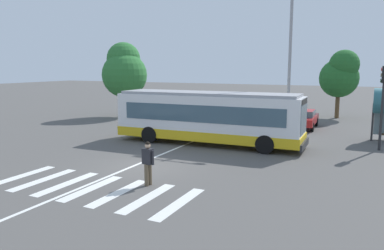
{
  "coord_description": "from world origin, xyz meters",
  "views": [
    {
      "loc": [
        9.26,
        -14.22,
        4.54
      ],
      "look_at": [
        0.24,
        4.59,
        1.3
      ],
      "focal_mm": 35.39,
      "sensor_mm": 36.0,
      "label": 1
    }
  ],
  "objects_px": {
    "traffic_light_far_corner": "(383,94)",
    "background_tree_left": "(124,70)",
    "background_tree_right": "(340,74)",
    "parked_car_teal": "(235,113)",
    "parked_car_red": "(303,118)",
    "parked_car_black": "(267,116)",
    "twin_arm_street_lamp": "(290,42)",
    "pedestrian_crossing_street": "(148,161)",
    "city_transit_bus": "(208,117)",
    "parked_car_silver": "(205,113)"
  },
  "relations": [
    {
      "from": "parked_car_teal",
      "to": "twin_arm_street_lamp",
      "type": "distance_m",
      "value": 8.02
    },
    {
      "from": "parked_car_teal",
      "to": "background_tree_right",
      "type": "relative_size",
      "value": 0.77
    },
    {
      "from": "pedestrian_crossing_street",
      "to": "background_tree_left",
      "type": "relative_size",
      "value": 0.26
    },
    {
      "from": "parked_car_teal",
      "to": "traffic_light_far_corner",
      "type": "distance_m",
      "value": 12.46
    },
    {
      "from": "parked_car_silver",
      "to": "parked_car_black",
      "type": "xyz_separation_m",
      "value": [
        5.27,
        -0.09,
        0.0
      ]
    },
    {
      "from": "parked_car_teal",
      "to": "twin_arm_street_lamp",
      "type": "bearing_deg",
      "value": -34.86
    },
    {
      "from": "city_transit_bus",
      "to": "parked_car_teal",
      "type": "xyz_separation_m",
      "value": [
        -1.36,
        8.8,
        -0.82
      ]
    },
    {
      "from": "parked_car_black",
      "to": "background_tree_left",
      "type": "bearing_deg",
      "value": 179.8
    },
    {
      "from": "traffic_light_far_corner",
      "to": "parked_car_black",
      "type": "bearing_deg",
      "value": 143.77
    },
    {
      "from": "parked_car_black",
      "to": "twin_arm_street_lamp",
      "type": "xyz_separation_m",
      "value": [
        2.07,
        -2.71,
        5.36
      ]
    },
    {
      "from": "city_transit_bus",
      "to": "pedestrian_crossing_street",
      "type": "height_order",
      "value": "city_transit_bus"
    },
    {
      "from": "parked_car_red",
      "to": "twin_arm_street_lamp",
      "type": "distance_m",
      "value": 6.17
    },
    {
      "from": "parked_car_teal",
      "to": "twin_arm_street_lamp",
      "type": "relative_size",
      "value": 0.45
    },
    {
      "from": "parked_car_silver",
      "to": "background_tree_right",
      "type": "distance_m",
      "value": 12.44
    },
    {
      "from": "pedestrian_crossing_street",
      "to": "traffic_light_far_corner",
      "type": "bearing_deg",
      "value": 53.04
    },
    {
      "from": "parked_car_teal",
      "to": "background_tree_left",
      "type": "bearing_deg",
      "value": -176.41
    },
    {
      "from": "parked_car_red",
      "to": "background_tree_right",
      "type": "bearing_deg",
      "value": 74.44
    },
    {
      "from": "parked_car_black",
      "to": "parked_car_red",
      "type": "xyz_separation_m",
      "value": [
        2.6,
        0.3,
        0.0
      ]
    },
    {
      "from": "parked_car_silver",
      "to": "parked_car_red",
      "type": "distance_m",
      "value": 7.88
    },
    {
      "from": "city_transit_bus",
      "to": "parked_car_black",
      "type": "xyz_separation_m",
      "value": [
        1.46,
        8.11,
        -0.82
      ]
    },
    {
      "from": "pedestrian_crossing_street",
      "to": "parked_car_red",
      "type": "height_order",
      "value": "pedestrian_crossing_street"
    },
    {
      "from": "city_transit_bus",
      "to": "parked_car_silver",
      "type": "relative_size",
      "value": 2.42
    },
    {
      "from": "parked_car_silver",
      "to": "parked_car_teal",
      "type": "height_order",
      "value": "same"
    },
    {
      "from": "city_transit_bus",
      "to": "parked_car_silver",
      "type": "height_order",
      "value": "city_transit_bus"
    },
    {
      "from": "twin_arm_street_lamp",
      "to": "background_tree_right",
      "type": "distance_m",
      "value": 10.39
    },
    {
      "from": "pedestrian_crossing_street",
      "to": "parked_car_black",
      "type": "bearing_deg",
      "value": 88.54
    },
    {
      "from": "parked_car_black",
      "to": "background_tree_left",
      "type": "relative_size",
      "value": 0.68
    },
    {
      "from": "traffic_light_far_corner",
      "to": "twin_arm_street_lamp",
      "type": "xyz_separation_m",
      "value": [
        -5.6,
        2.91,
        3.06
      ]
    },
    {
      "from": "twin_arm_street_lamp",
      "to": "background_tree_right",
      "type": "bearing_deg",
      "value": 76.1
    },
    {
      "from": "parked_car_black",
      "to": "traffic_light_far_corner",
      "type": "bearing_deg",
      "value": -36.23
    },
    {
      "from": "city_transit_bus",
      "to": "background_tree_left",
      "type": "distance_m",
      "value": 14.52
    },
    {
      "from": "background_tree_left",
      "to": "parked_car_red",
      "type": "bearing_deg",
      "value": 0.94
    },
    {
      "from": "traffic_light_far_corner",
      "to": "background_tree_left",
      "type": "height_order",
      "value": "background_tree_left"
    },
    {
      "from": "parked_car_silver",
      "to": "twin_arm_street_lamp",
      "type": "relative_size",
      "value": 0.45
    },
    {
      "from": "pedestrian_crossing_street",
      "to": "twin_arm_street_lamp",
      "type": "relative_size",
      "value": 0.17
    },
    {
      "from": "parked_car_silver",
      "to": "background_tree_left",
      "type": "distance_m",
      "value": 8.63
    },
    {
      "from": "background_tree_right",
      "to": "traffic_light_far_corner",
      "type": "bearing_deg",
      "value": -76.07
    },
    {
      "from": "parked_car_red",
      "to": "background_tree_right",
      "type": "height_order",
      "value": "background_tree_right"
    },
    {
      "from": "parked_car_red",
      "to": "background_tree_right",
      "type": "xyz_separation_m",
      "value": [
        1.9,
        6.83,
        3.09
      ]
    },
    {
      "from": "city_transit_bus",
      "to": "twin_arm_street_lamp",
      "type": "xyz_separation_m",
      "value": [
        3.53,
        5.4,
        4.54
      ]
    },
    {
      "from": "twin_arm_street_lamp",
      "to": "city_transit_bus",
      "type": "bearing_deg",
      "value": -123.17
    },
    {
      "from": "twin_arm_street_lamp",
      "to": "background_tree_left",
      "type": "relative_size",
      "value": 1.52
    },
    {
      "from": "city_transit_bus",
      "to": "twin_arm_street_lamp",
      "type": "relative_size",
      "value": 1.1
    },
    {
      "from": "parked_car_black",
      "to": "background_tree_right",
      "type": "relative_size",
      "value": 0.76
    },
    {
      "from": "background_tree_left",
      "to": "parked_car_teal",
      "type": "bearing_deg",
      "value": 3.59
    },
    {
      "from": "parked_car_teal",
      "to": "parked_car_red",
      "type": "bearing_deg",
      "value": -4.13
    },
    {
      "from": "parked_car_red",
      "to": "twin_arm_street_lamp",
      "type": "bearing_deg",
      "value": -100.05
    },
    {
      "from": "city_transit_bus",
      "to": "traffic_light_far_corner",
      "type": "distance_m",
      "value": 9.58
    },
    {
      "from": "background_tree_left",
      "to": "traffic_light_far_corner",
      "type": "bearing_deg",
      "value": -15.19
    },
    {
      "from": "parked_car_silver",
      "to": "parked_car_teal",
      "type": "bearing_deg",
      "value": 13.83
    }
  ]
}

